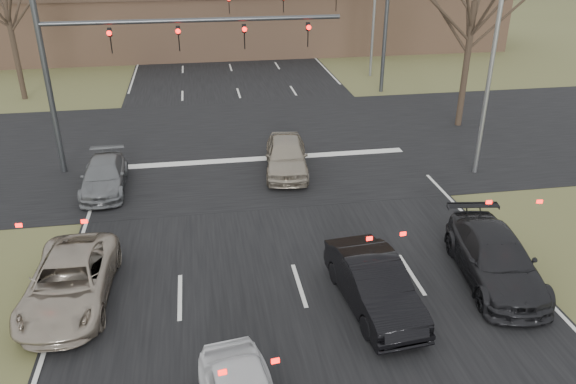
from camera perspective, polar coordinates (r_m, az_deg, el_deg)
name	(u,v)px	position (r m, az deg, el deg)	size (l,w,h in m)	color
ground	(321,355)	(14.62, 3.38, -16.21)	(360.00, 360.00, 0.00)	brown
road_main	(213,12)	(71.28, -7.63, 17.70)	(14.00, 300.00, 0.02)	black
road_cross	(255,144)	(27.48, -3.42, 4.94)	(200.00, 14.00, 0.02)	black
building	(247,16)	(49.29, -4.19, 17.43)	(42.40, 10.40, 5.30)	#896349
mast_arm_near	(128,51)	(24.17, -15.98, 13.62)	(12.12, 0.24, 8.00)	#383A3D
mast_arm_far	(341,11)	(35.02, 5.43, 17.87)	(11.12, 0.24, 8.00)	#383A3D
streetlight_right_near	(491,41)	(23.89, 19.91, 14.22)	(2.34, 0.25, 10.00)	gray
car_silver_suv	(70,282)	(17.05, -21.31, -8.50)	(2.22, 4.81, 1.34)	#A09382
car_black_hatch	(374,284)	(15.91, 8.73, -9.24)	(1.53, 4.38, 1.44)	black
car_charcoal_sedan	(495,258)	(17.94, 20.31, -6.35)	(2.00, 4.92, 1.43)	black
car_grey_ahead	(104,176)	(23.62, -18.18, 1.56)	(1.66, 4.09, 1.19)	slate
car_silver_ahead	(286,155)	(24.04, -0.17, 3.73)	(1.76, 4.39, 1.49)	gray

